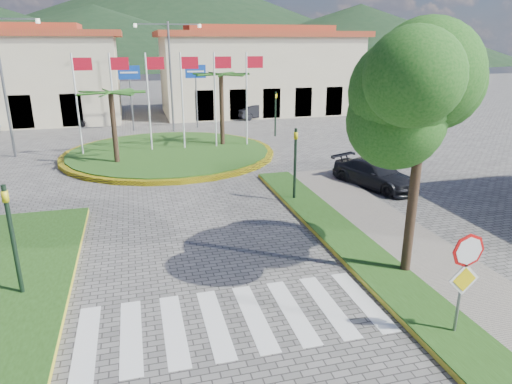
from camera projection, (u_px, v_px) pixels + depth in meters
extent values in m
cube|color=gray|center=(493.00, 327.00, 10.93)|extent=(4.00, 28.00, 0.15)
cube|color=#214212|center=(450.00, 334.00, 10.63)|extent=(1.60, 28.00, 0.18)
cube|color=silver|center=(231.00, 320.00, 11.31)|extent=(8.00, 3.00, 0.01)
cylinder|color=yellow|center=(169.00, 153.00, 27.79)|extent=(12.70, 12.70, 0.24)
cylinder|color=#214212|center=(169.00, 153.00, 27.78)|extent=(12.00, 12.00, 0.30)
cylinder|color=black|center=(114.00, 131.00, 24.62)|extent=(0.28, 0.28, 4.05)
cylinder|color=black|center=(222.00, 112.00, 28.87)|extent=(0.28, 0.28, 4.68)
cylinder|color=silver|center=(77.00, 108.00, 26.12)|extent=(0.10, 0.10, 6.00)
cube|color=#B20B1E|center=(83.00, 64.00, 25.50)|extent=(1.00, 0.03, 0.70)
cylinder|color=silver|center=(114.00, 106.00, 26.61)|extent=(0.10, 0.10, 6.00)
cube|color=#B20B1E|center=(120.00, 64.00, 25.99)|extent=(1.00, 0.03, 0.70)
cylinder|color=silver|center=(149.00, 105.00, 27.10)|extent=(0.10, 0.10, 6.00)
cube|color=#B20B1E|center=(155.00, 63.00, 26.49)|extent=(1.00, 0.03, 0.70)
cylinder|color=silver|center=(183.00, 104.00, 27.59)|extent=(0.10, 0.10, 6.00)
cube|color=#B20B1E|center=(190.00, 63.00, 26.98)|extent=(1.00, 0.03, 0.70)
cylinder|color=silver|center=(215.00, 103.00, 28.08)|extent=(0.10, 0.10, 6.00)
cube|color=#B20B1E|center=(223.00, 62.00, 27.47)|extent=(1.00, 0.03, 0.70)
cylinder|color=silver|center=(247.00, 102.00, 28.58)|extent=(0.10, 0.10, 6.00)
cube|color=#B20B1E|center=(255.00, 62.00, 27.96)|extent=(1.00, 0.03, 0.70)
cylinder|color=slate|center=(460.00, 290.00, 10.29)|extent=(0.07, 0.07, 2.50)
cylinder|color=red|center=(468.00, 251.00, 9.94)|extent=(0.80, 0.03, 0.80)
cube|color=yellow|center=(464.00, 279.00, 10.15)|extent=(0.78, 0.03, 0.78)
cylinder|color=black|center=(412.00, 205.00, 12.90)|extent=(0.28, 0.28, 4.40)
ellipsoid|color=#144913|center=(425.00, 97.00, 11.96)|extent=(3.60, 3.60, 3.20)
cylinder|color=black|center=(14.00, 244.00, 11.83)|extent=(0.12, 0.12, 3.20)
imported|color=yellow|center=(7.00, 207.00, 11.52)|extent=(0.15, 0.18, 0.90)
cylinder|color=black|center=(295.00, 166.00, 19.26)|extent=(0.12, 0.12, 3.20)
imported|color=yellow|center=(296.00, 143.00, 18.95)|extent=(0.15, 0.18, 0.90)
cylinder|color=black|center=(275.00, 114.00, 32.96)|extent=(0.12, 0.12, 3.20)
imported|color=yellow|center=(276.00, 100.00, 32.65)|extent=(0.18, 0.15, 0.90)
cylinder|color=slate|center=(131.00, 97.00, 34.78)|extent=(0.12, 0.12, 5.20)
cube|color=#0F39A4|center=(129.00, 73.00, 34.16)|extent=(1.60, 0.05, 1.00)
cylinder|color=slate|center=(196.00, 95.00, 36.01)|extent=(0.12, 0.12, 5.20)
cube|color=#0F39A4|center=(196.00, 71.00, 35.39)|extent=(1.60, 0.05, 1.00)
cylinder|color=slate|center=(171.00, 78.00, 34.16)|extent=(0.16, 0.16, 8.00)
cube|color=slate|center=(151.00, 24.00, 32.68)|extent=(2.40, 0.08, 0.08)
cube|color=slate|center=(184.00, 24.00, 33.27)|extent=(2.40, 0.08, 0.08)
cylinder|color=slate|center=(4.00, 89.00, 26.20)|extent=(0.16, 0.16, 8.00)
cube|color=slate|center=(16.00, 19.00, 25.30)|extent=(2.40, 0.08, 0.08)
cube|color=beige|center=(258.00, 76.00, 43.87)|extent=(18.00, 9.00, 7.00)
cube|color=#A84420|center=(258.00, 34.00, 42.69)|extent=(19.08, 9.54, 0.50)
cube|color=#A84420|center=(258.00, 29.00, 42.54)|extent=(13.50, 4.95, 0.60)
cone|color=black|center=(177.00, 16.00, 153.41)|extent=(180.00, 180.00, 30.00)
cone|color=black|center=(359.00, 34.00, 145.88)|extent=(120.00, 120.00, 18.00)
cone|color=black|center=(96.00, 36.00, 121.94)|extent=(110.00, 110.00, 16.00)
imported|color=black|center=(68.00, 119.00, 37.11)|extent=(3.67, 1.63, 1.23)
imported|color=black|center=(256.00, 111.00, 40.97)|extent=(4.18, 2.61, 1.30)
imported|color=black|center=(375.00, 174.00, 21.55)|extent=(3.31, 4.74, 1.27)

